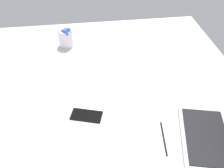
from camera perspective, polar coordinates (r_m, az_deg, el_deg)
The scene contains 5 objects.
bed_mattress at distance 123.98cm, azimuth 1.07°, elevation -9.36°, with size 180.00×140.00×18.00cm, color silver.
laptop at distance 112.59cm, azimuth 22.98°, elevation -10.26°, with size 37.65×30.41×23.00cm.
snack_cup at distance 161.22cm, azimuth -10.45°, elevation 10.21°, with size 9.50×9.22×13.00cm.
cell_phone at distance 115.98cm, azimuth -5.74°, elevation -7.18°, with size 6.80×14.00×0.80cm, color black.
charger_cable at distance 109.91cm, azimuth 11.55°, elevation -11.83°, with size 17.00×0.60×0.60cm, color black.
Camera 1 is at (78.13, -12.76, 104.42)cm, focal length 40.64 mm.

